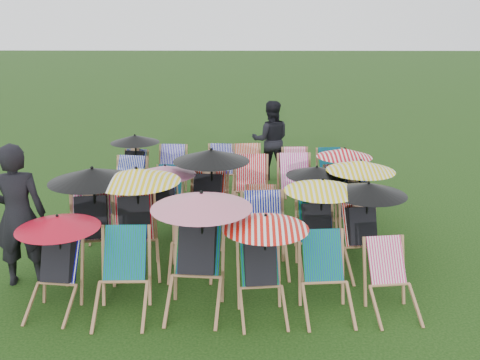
{
  "coord_description": "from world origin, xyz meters",
  "views": [
    {
      "loc": [
        0.26,
        -8.06,
        3.48
      ],
      "look_at": [
        0.14,
        0.34,
        0.9
      ],
      "focal_mm": 40.0,
      "sensor_mm": 36.0,
      "label": 1
    }
  ],
  "objects_px": {
    "deckchair_5": "(393,281)",
    "person_left": "(18,215)",
    "deckchair_29": "(333,173)",
    "person_rear": "(271,140)",
    "deckchair_0": "(55,262)"
  },
  "relations": [
    {
      "from": "person_left",
      "to": "person_rear",
      "type": "distance_m",
      "value": 6.1
    },
    {
      "from": "deckchair_0",
      "to": "deckchair_5",
      "type": "distance_m",
      "value": 4.09
    },
    {
      "from": "person_rear",
      "to": "deckchair_5",
      "type": "bearing_deg",
      "value": 101.15
    },
    {
      "from": "deckchair_0",
      "to": "person_left",
      "type": "relative_size",
      "value": 0.61
    },
    {
      "from": "person_rear",
      "to": "deckchair_29",
      "type": "bearing_deg",
      "value": 135.49
    },
    {
      "from": "deckchair_29",
      "to": "person_left",
      "type": "relative_size",
      "value": 0.46
    },
    {
      "from": "deckchair_0",
      "to": "person_rear",
      "type": "bearing_deg",
      "value": 69.31
    },
    {
      "from": "deckchair_29",
      "to": "person_rear",
      "type": "distance_m",
      "value": 1.72
    },
    {
      "from": "deckchair_5",
      "to": "person_left",
      "type": "xyz_separation_m",
      "value": [
        -4.78,
        0.71,
        0.55
      ]
    },
    {
      "from": "person_rear",
      "to": "deckchair_0",
      "type": "bearing_deg",
      "value": 62.12
    },
    {
      "from": "deckchair_5",
      "to": "person_rear",
      "type": "height_order",
      "value": "person_rear"
    },
    {
      "from": "deckchair_5",
      "to": "person_left",
      "type": "height_order",
      "value": "person_left"
    },
    {
      "from": "person_left",
      "to": "person_rear",
      "type": "relative_size",
      "value": 1.12
    },
    {
      "from": "deckchair_5",
      "to": "deckchair_29",
      "type": "height_order",
      "value": "deckchair_29"
    },
    {
      "from": "deckchair_0",
      "to": "deckchair_5",
      "type": "height_order",
      "value": "deckchair_0"
    }
  ]
}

